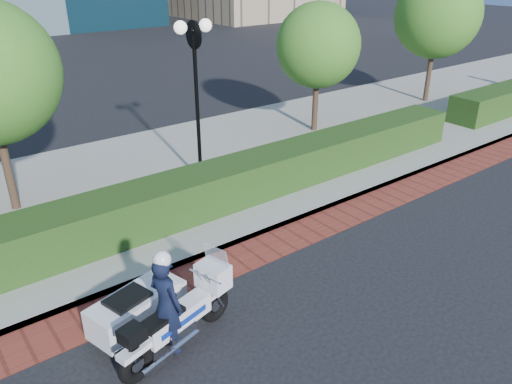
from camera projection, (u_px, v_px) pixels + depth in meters
ground at (300, 287)px, 9.55m from camera, size 120.00×120.00×0.00m
brick_strip at (253, 253)px, 10.63m from camera, size 60.00×1.00×0.01m
sidewalk at (155, 182)px, 13.83m from camera, size 60.00×8.00×0.15m
hedge_main at (200, 192)px, 11.86m from camera, size 18.00×1.20×1.00m
lamppost at (196, 78)px, 12.56m from camera, size 1.02×0.70×4.21m
tree_c at (318, 46)px, 16.48m from camera, size 2.80×2.80×4.30m
tree_d at (438, 15)px, 19.80m from camera, size 3.40×3.40×5.16m
police_motorcycle at (157, 310)px, 7.92m from camera, size 2.37×1.71×1.92m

